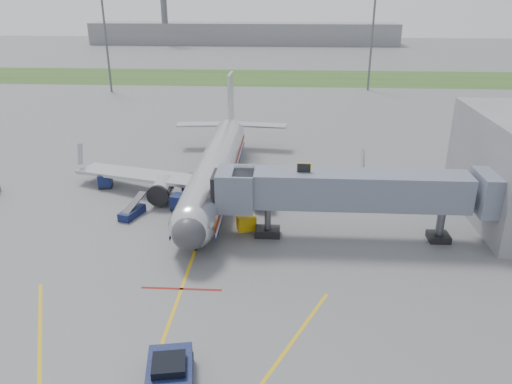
# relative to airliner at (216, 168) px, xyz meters

# --- Properties ---
(ground) EXTENTS (400.00, 400.00, 0.00)m
(ground) POSITION_rel_airliner_xyz_m (-0.00, -15.25, -2.65)
(ground) COLOR #565659
(ground) RESTS_ON ground
(grass_strip) EXTENTS (300.00, 25.00, 0.01)m
(grass_strip) POSITION_rel_airliner_xyz_m (-0.00, 74.75, -2.64)
(grass_strip) COLOR #2D4C1E
(grass_strip) RESTS_ON ground
(apron_markings) EXTENTS (21.52, 50.00, 0.01)m
(apron_markings) POSITION_rel_airliner_xyz_m (-0.00, -22.65, -2.64)
(apron_markings) COLOR gold
(apron_markings) RESTS_ON ground
(airliner) EXTENTS (32.10, 35.67, 10.25)m
(airliner) POSITION_rel_airliner_xyz_m (0.00, 0.00, 0.00)
(airliner) COLOR silver
(airliner) RESTS_ON ground
(jet_bridge) EXTENTS (25.30, 4.00, 6.90)m
(jet_bridge) POSITION_rel_airliner_xyz_m (12.86, -10.25, 1.82)
(jet_bridge) COLOR slate
(jet_bridge) RESTS_ON ground
(light_mast_left) EXTENTS (2.00, 0.44, 20.40)m
(light_mast_left) POSITION_rel_airliner_xyz_m (-30.00, 54.75, 8.13)
(light_mast_left) COLOR #595B60
(light_mast_left) RESTS_ON ground
(light_mast_right) EXTENTS (2.00, 0.44, 20.40)m
(light_mast_right) POSITION_rel_airliner_xyz_m (25.00, 59.75, 8.13)
(light_mast_right) COLOR #595B60
(light_mast_right) RESTS_ON ground
(distant_terminal) EXTENTS (120.00, 14.00, 8.00)m
(distant_terminal) POSITION_rel_airliner_xyz_m (-10.00, 154.75, 1.35)
(distant_terminal) COLOR slate
(distant_terminal) RESTS_ON ground
(pushback_tug) EXTENTS (3.19, 4.47, 1.71)m
(pushback_tug) POSITION_rel_airliner_xyz_m (1.31, -28.83, -1.93)
(pushback_tug) COLOR #0B0E34
(pushback_tug) RESTS_ON ground
(baggage_cart_a) EXTENTS (1.83, 1.83, 1.58)m
(baggage_cart_a) POSITION_rel_airliner_xyz_m (-3.00, -5.22, -1.84)
(baggage_cart_a) COLOR #0B0E34
(baggage_cart_a) RESTS_ON ground
(baggage_cart_b) EXTENTS (1.84, 1.84, 1.57)m
(baggage_cart_b) POSITION_rel_airliner_xyz_m (-3.27, 0.43, -1.84)
(baggage_cart_b) COLOR #0B0E34
(baggage_cart_b) RESTS_ON ground
(baggage_cart_c) EXTENTS (1.66, 1.66, 1.55)m
(baggage_cart_c) POSITION_rel_airliner_xyz_m (-12.40, 0.26, -1.86)
(baggage_cart_c) COLOR #0B0E34
(baggage_cart_c) RESTS_ON ground
(belt_loader) EXTENTS (2.09, 3.83, 1.81)m
(belt_loader) POSITION_rel_airliner_xyz_m (-7.27, -7.01, -2.20)
(belt_loader) COLOR #0B0E34
(belt_loader) RESTS_ON ground
(ground_power_cart) EXTENTS (1.93, 1.58, 1.33)m
(ground_power_cart) POSITION_rel_airliner_xyz_m (4.00, -9.23, -1.99)
(ground_power_cart) COLOR #D29F0C
(ground_power_cart) RESTS_ON ground
(ramp_worker) EXTENTS (0.64, 0.54, 1.48)m
(ramp_worker) POSITION_rel_airliner_xyz_m (-3.00, -0.38, -1.91)
(ramp_worker) COLOR #C0D719
(ramp_worker) RESTS_ON ground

